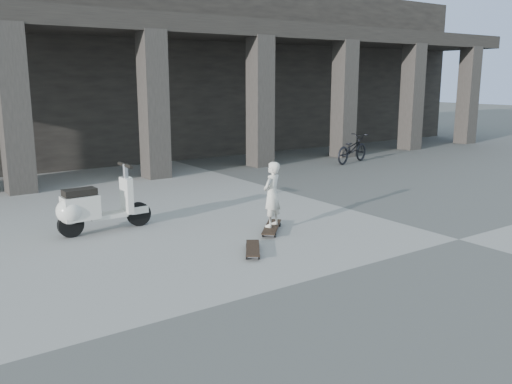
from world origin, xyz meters
TOP-DOWN VIEW (x-y plane):
  - ground at (0.00, 0.00)m, footprint 90.00×90.00m
  - colonnade at (-0.00, 13.77)m, footprint 28.00×8.82m
  - longboard at (-2.38, 2.25)m, footprint 0.88×0.90m
  - skateboard_spare at (-3.36, 1.42)m, footprint 0.65×0.82m
  - child at (-2.38, 2.25)m, footprint 0.51×0.44m
  - scooter at (-5.14, 3.99)m, footprint 1.74×0.56m
  - bicycle at (4.62, 7.30)m, footprint 1.85×1.06m

SIDE VIEW (x-z plane):
  - ground at x=0.00m, z-range 0.00..0.00m
  - skateboard_spare at x=-3.36m, z-range 0.03..0.13m
  - longboard at x=-2.38m, z-range 0.03..0.13m
  - bicycle at x=4.62m, z-range 0.00..0.92m
  - scooter at x=-5.14m, z-range -0.13..1.09m
  - child at x=-2.38m, z-range 0.10..1.28m
  - colonnade at x=0.00m, z-range 0.03..6.03m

